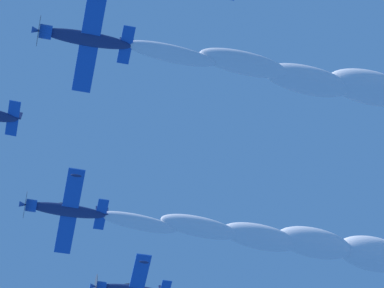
# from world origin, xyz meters

# --- Properties ---
(airplane_left_wingman) EXTENTS (8.91, 7.93, 3.05)m
(airplane_left_wingman) POSITION_xyz_m (4.17, 10.02, 59.55)
(airplane_left_wingman) COLOR navy
(airplane_right_wingman) EXTENTS (8.89, 7.94, 3.03)m
(airplane_right_wingman) POSITION_xyz_m (-13.23, 10.71, 60.61)
(airplane_right_wingman) COLOR navy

